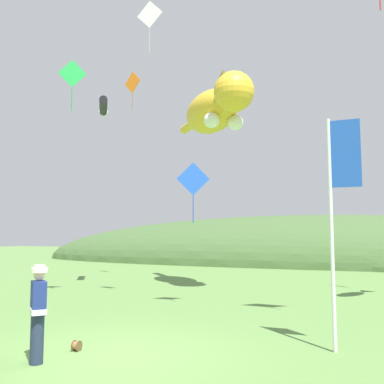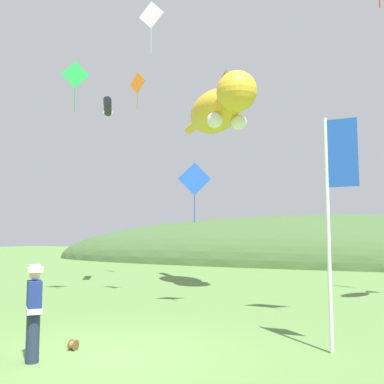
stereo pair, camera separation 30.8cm
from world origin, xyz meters
name	(u,v)px [view 2 (the right image)]	position (x,y,z in m)	size (l,w,h in m)	color
ground_plane	(110,356)	(0.00, 0.00, 0.00)	(120.00, 120.00, 0.00)	#5B8442
distant_hill_ridge	(339,264)	(2.07, 28.27, 0.00)	(51.46, 14.82, 7.83)	#426033
festival_attendant	(34,309)	(-1.07, -0.92, 0.95)	(0.49, 0.47, 1.77)	#232D47
kite_spool	(73,345)	(-0.93, 0.07, 0.11)	(0.13, 0.21, 0.21)	olive
festival_banner_pole	(335,196)	(4.06, 1.90, 3.11)	(0.66, 0.08, 4.75)	silver
kite_giant_cat	(219,109)	(-1.25, 9.95, 7.77)	(5.08, 5.61, 2.13)	gold
kite_tube_streamer	(108,107)	(-6.41, 9.01, 8.22)	(1.44, 1.89, 0.44)	black
kite_diamond_white	(151,16)	(-2.14, 5.37, 9.97)	(0.99, 0.03, 1.89)	white
kite_diamond_blue	(194,180)	(-0.60, 5.61, 4.13)	(0.98, 0.51, 1.99)	blue
kite_diamond_green	(75,75)	(-5.24, 5.21, 8.22)	(0.88, 0.58, 1.94)	green
kite_diamond_orange	(137,83)	(-6.70, 12.15, 10.45)	(1.17, 0.41, 2.12)	orange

